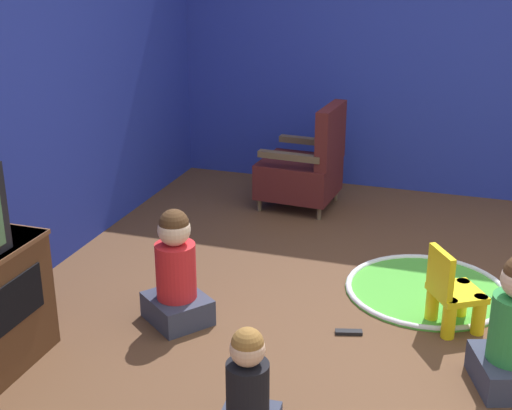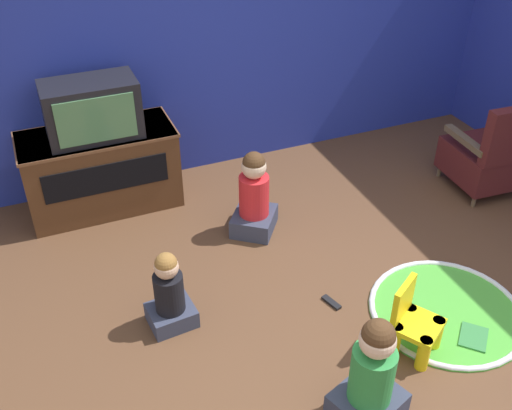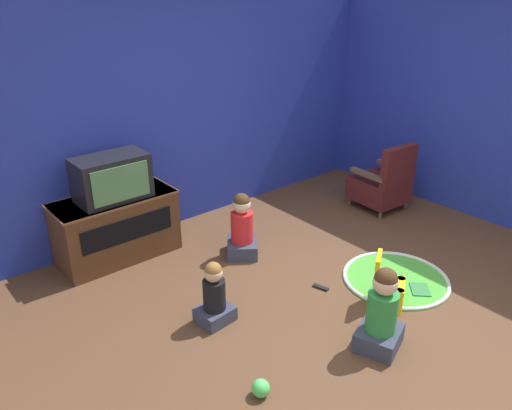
{
  "view_description": "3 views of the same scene",
  "coord_description": "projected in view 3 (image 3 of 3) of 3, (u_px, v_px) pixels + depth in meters",
  "views": [
    {
      "loc": [
        -3.52,
        -0.2,
        2.06
      ],
      "look_at": [
        -0.33,
        0.85,
        0.8
      ],
      "focal_mm": 50.0,
      "sensor_mm": 36.0,
      "label": 1
    },
    {
      "loc": [
        -1.66,
        -2.1,
        2.8
      ],
      "look_at": [
        -0.5,
        0.67,
        0.73
      ],
      "focal_mm": 42.0,
      "sensor_mm": 36.0,
      "label": 2
    },
    {
      "loc": [
        -3.03,
        -2.2,
        2.61
      ],
      "look_at": [
        -0.47,
        0.85,
        0.81
      ],
      "focal_mm": 35.0,
      "sensor_mm": 36.0,
      "label": 3
    }
  ],
  "objects": [
    {
      "name": "wall_back",
      "position": [
        179.0,
        115.0,
        5.49
      ],
      "size": [
        5.59,
        0.12,
        2.5
      ],
      "color": "#23339E",
      "rests_on": "ground_plane"
    },
    {
      "name": "toy_ball",
      "position": [
        261.0,
        388.0,
        3.41
      ],
      "size": [
        0.13,
        0.13,
        0.13
      ],
      "color": "#4CCC59",
      "rests_on": "ground_plane"
    },
    {
      "name": "child_watching_center",
      "position": [
        242.0,
        229.0,
        5.08
      ],
      "size": [
        0.45,
        0.46,
        0.68
      ],
      "rotation": [
        0.0,
        0.0,
        0.93
      ],
      "color": "#33384C",
      "rests_on": "ground_plane"
    },
    {
      "name": "television",
      "position": [
        112.0,
        178.0,
        4.77
      ],
      "size": [
        0.69,
        0.4,
        0.44
      ],
      "color": "black",
      "rests_on": "tv_cabinet"
    },
    {
      "name": "book",
      "position": [
        420.0,
        290.0,
        4.57
      ],
      "size": [
        0.26,
        0.26,
        0.02
      ],
      "rotation": [
        0.0,
        0.0,
        0.77
      ],
      "color": "#337F3D",
      "rests_on": "ground_plane"
    },
    {
      "name": "remote_control",
      "position": [
        321.0,
        287.0,
        4.61
      ],
      "size": [
        0.08,
        0.16,
        0.02
      ],
      "rotation": [
        0.0,
        0.0,
        1.85
      ],
      "color": "black",
      "rests_on": "ground_plane"
    },
    {
      "name": "tv_cabinet",
      "position": [
        116.0,
        226.0,
        5.02
      ],
      "size": [
        1.19,
        0.55,
        0.66
      ],
      "color": "#4C2D19",
      "rests_on": "ground_plane"
    },
    {
      "name": "play_mat",
      "position": [
        396.0,
        279.0,
        4.75
      ],
      "size": [
        1.01,
        1.01,
        0.04
      ],
      "color": "green",
      "rests_on": "ground_plane"
    },
    {
      "name": "child_watching_right",
      "position": [
        214.0,
        296.0,
        4.09
      ],
      "size": [
        0.31,
        0.27,
        0.56
      ],
      "rotation": [
        0.0,
        0.0,
        0.09
      ],
      "color": "#33384C",
      "rests_on": "ground_plane"
    },
    {
      "name": "yellow_kid_chair",
      "position": [
        386.0,
        285.0,
        4.32
      ],
      "size": [
        0.37,
        0.36,
        0.48
      ],
      "rotation": [
        0.0,
        0.0,
        0.56
      ],
      "color": "yellow",
      "rests_on": "ground_plane"
    },
    {
      "name": "child_watching_left",
      "position": [
        382.0,
        314.0,
        3.77
      ],
      "size": [
        0.44,
        0.41,
        0.7
      ],
      "rotation": [
        0.0,
        0.0,
        0.34
      ],
      "color": "#33384C",
      "rests_on": "ground_plane"
    },
    {
      "name": "black_armchair",
      "position": [
        383.0,
        184.0,
        6.1
      ],
      "size": [
        0.59,
        0.63,
        0.85
      ],
      "rotation": [
        0.0,
        0.0,
        3.08
      ],
      "color": "brown",
      "rests_on": "ground_plane"
    },
    {
      "name": "ground_plane",
      "position": [
        359.0,
        304.0,
        4.39
      ],
      "size": [
        30.0,
        30.0,
        0.0
      ],
      "primitive_type": "plane",
      "color": "brown"
    }
  ]
}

